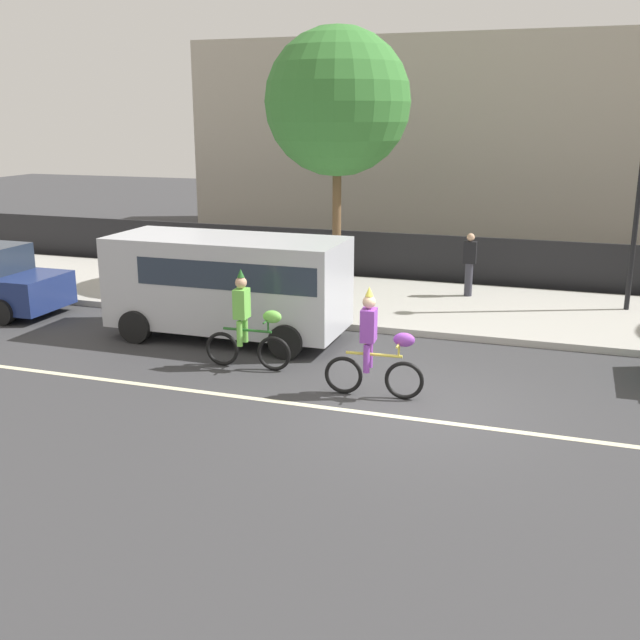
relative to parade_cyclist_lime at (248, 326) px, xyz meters
The scene contains 10 objects.
ground_plane 3.62m from the parade_cyclist_lime, 15.51° to the right, with size 80.00×80.00×0.00m, color #38383A.
road_centre_line 3.78m from the parade_cyclist_lime, 23.02° to the right, with size 36.00×0.14×0.01m, color beige.
sidewalk_curb 6.56m from the parade_cyclist_lime, 58.57° to the left, with size 60.00×5.00×0.15m, color #ADAAA3.
fence_line 9.11m from the parade_cyclist_lime, 68.12° to the left, with size 40.00×0.08×1.40m, color black.
building_backdrop 18.34m from the parade_cyclist_lime, 70.20° to the left, with size 28.00×8.00×7.23m, color #B2A899.
parade_cyclist_lime is the anchor object (origin of this frame).
parade_cyclist_purple 2.72m from the parade_cyclist_lime, 14.40° to the right, with size 1.72×0.50×1.92m.
parked_van_silver 2.15m from the parade_cyclist_lime, 123.40° to the left, with size 5.00×2.22×2.18m.
street_tree_near_lamp 8.18m from the parade_cyclist_lime, 93.74° to the left, with size 3.84×3.84×6.75m.
pedestrian_onlooker 7.40m from the parade_cyclist_lime, 64.18° to the left, with size 0.32×0.20×1.62m.
Camera 1 is at (2.19, -11.42, 4.66)m, focal length 42.00 mm.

